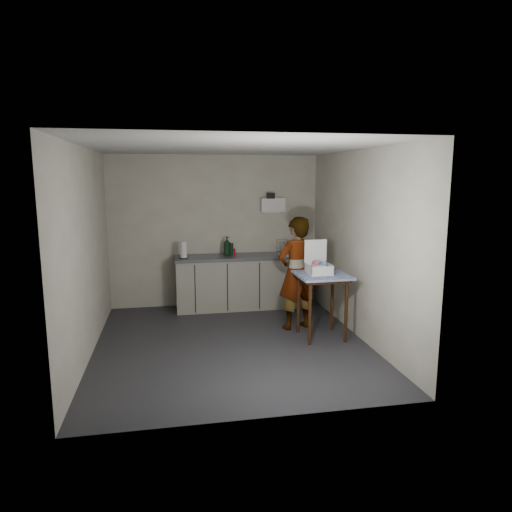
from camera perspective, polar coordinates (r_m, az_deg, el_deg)
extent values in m
plane|color=#242429|center=(6.32, -3.10, -10.81)|extent=(4.00, 4.00, 0.00)
cube|color=#B6B09E|center=(7.94, -5.11, 3.11)|extent=(3.60, 0.02, 2.60)
cube|color=#B6B09E|center=(6.46, 12.72, 1.36)|extent=(0.02, 4.00, 2.60)
cube|color=#B6B09E|center=(6.02, -20.36, 0.37)|extent=(0.02, 4.00, 2.60)
cube|color=silver|center=(5.92, -3.34, 13.39)|extent=(3.60, 4.00, 0.01)
cube|color=black|center=(7.96, -1.88, -6.11)|extent=(2.20, 0.52, 0.08)
cube|color=#A49F91|center=(7.86, -1.90, -3.38)|extent=(2.20, 0.58, 0.86)
cube|color=#53575E|center=(7.77, -1.91, -0.11)|extent=(2.24, 0.62, 0.05)
cube|color=black|center=(7.50, -7.62, -4.11)|extent=(0.02, 0.01, 0.80)
cube|color=black|center=(7.54, -3.59, -3.95)|extent=(0.02, 0.01, 0.80)
cube|color=black|center=(7.63, 0.45, -3.78)|extent=(0.01, 0.01, 0.80)
cube|color=black|center=(7.74, 4.31, -3.60)|extent=(0.02, 0.01, 0.80)
cube|color=white|center=(7.99, 2.09, 6.42)|extent=(0.42, 0.16, 0.24)
cube|color=white|center=(8.05, 2.00, 5.45)|extent=(0.30, 0.06, 0.04)
cube|color=black|center=(7.89, 1.87, 7.54)|extent=(0.14, 0.02, 0.10)
cylinder|color=#371C0C|center=(6.16, 6.75, -7.32)|extent=(0.05, 0.05, 0.83)
cylinder|color=#371C0C|center=(6.34, 11.19, -6.94)|extent=(0.05, 0.05, 0.83)
cylinder|color=#371C0C|center=(6.63, 5.32, -6.05)|extent=(0.05, 0.05, 0.83)
cylinder|color=#371C0C|center=(6.79, 9.49, -5.75)|extent=(0.05, 0.05, 0.83)
cube|color=#371C0C|center=(6.37, 8.28, -2.72)|extent=(0.63, 0.63, 0.04)
cube|color=navy|center=(6.36, 8.29, -2.40)|extent=(0.71, 0.71, 0.03)
imported|color=#B2A593|center=(6.71, 5.06, -2.17)|extent=(0.70, 0.56, 1.67)
imported|color=black|center=(7.71, -3.65, 1.23)|extent=(0.18, 0.18, 0.33)
cylinder|color=red|center=(7.74, -2.81, 0.49)|extent=(0.06, 0.06, 0.12)
cylinder|color=black|center=(7.70, -3.09, 0.82)|extent=(0.07, 0.07, 0.22)
cylinder|color=black|center=(7.58, -9.02, -0.23)|extent=(0.15, 0.15, 0.01)
cylinder|color=white|center=(7.55, -9.05, 0.79)|extent=(0.11, 0.11, 0.26)
cube|color=silver|center=(7.89, 3.97, 0.27)|extent=(0.36, 0.27, 0.02)
cylinder|color=silver|center=(7.72, 3.04, 1.01)|extent=(0.01, 0.01, 0.23)
cylinder|color=silver|center=(7.80, 5.34, 1.08)|extent=(0.01, 0.01, 0.23)
cylinder|color=silver|center=(7.94, 2.64, 1.27)|extent=(0.01, 0.01, 0.23)
cylinder|color=silver|center=(8.02, 4.88, 1.33)|extent=(0.01, 0.01, 0.23)
cylinder|color=white|center=(7.85, 3.35, 1.03)|extent=(0.04, 0.20, 0.20)
cylinder|color=white|center=(7.86, 3.85, 1.04)|extent=(0.04, 0.20, 0.20)
cylinder|color=white|center=(7.88, 4.35, 1.05)|extent=(0.04, 0.20, 0.20)
cube|color=white|center=(6.38, 7.87, -2.15)|extent=(0.33, 0.33, 0.01)
cube|color=white|center=(6.22, 8.36, -1.85)|extent=(0.32, 0.01, 0.12)
cube|color=white|center=(6.51, 7.44, -1.31)|extent=(0.32, 0.01, 0.12)
cube|color=white|center=(6.31, 6.55, -1.63)|extent=(0.01, 0.32, 0.12)
cube|color=white|center=(6.42, 9.21, -1.51)|extent=(0.01, 0.32, 0.12)
cube|color=white|center=(6.48, 7.45, 0.63)|extent=(0.32, 0.02, 0.32)
cylinder|color=silver|center=(6.36, 7.89, -1.57)|extent=(0.22, 0.22, 0.12)
sphere|color=#D9509E|center=(6.30, 7.56, -0.94)|extent=(0.07, 0.07, 0.07)
sphere|color=#5591E8|center=(6.33, 8.49, -0.91)|extent=(0.07, 0.07, 0.07)
sphere|color=#54CC75|center=(6.40, 7.75, -0.77)|extent=(0.07, 0.07, 0.07)
sphere|color=#D9509E|center=(6.38, 7.35, -0.79)|extent=(0.07, 0.07, 0.07)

